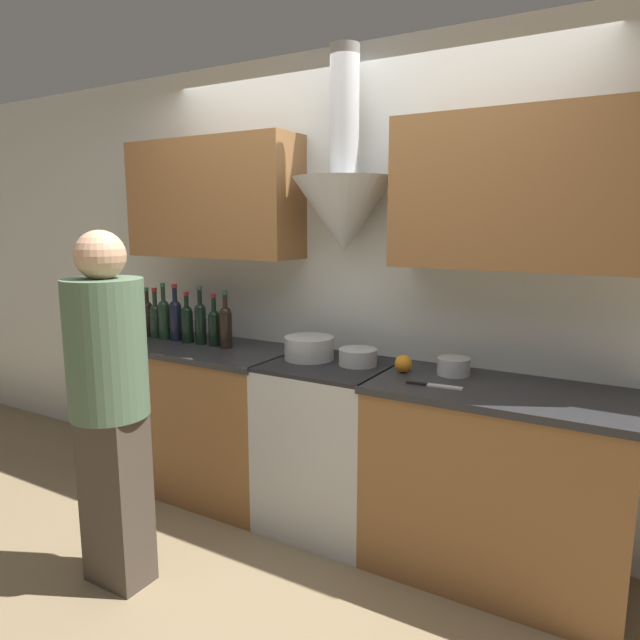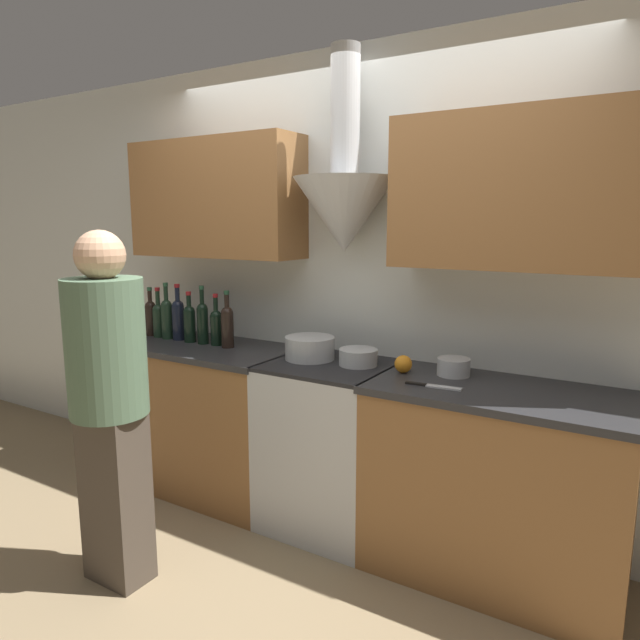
# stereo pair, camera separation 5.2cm
# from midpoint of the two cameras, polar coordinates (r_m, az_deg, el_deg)

# --- Properties ---
(ground_plane) EXTENTS (12.00, 12.00, 0.00)m
(ground_plane) POSITION_cam_midpoint_polar(r_m,az_deg,el_deg) (3.13, -2.14, -22.36)
(ground_plane) COLOR #847051
(wall_back) EXTENTS (8.40, 0.55, 2.60)m
(wall_back) POSITION_cam_midpoint_polar(r_m,az_deg,el_deg) (3.19, 3.95, 6.16)
(wall_back) COLOR silver
(wall_back) RESTS_ON ground_plane
(counter_left) EXTENTS (1.18, 0.62, 0.92)m
(counter_left) POSITION_cam_midpoint_polar(r_m,az_deg,el_deg) (3.69, -10.90, -9.42)
(counter_left) COLOR brown
(counter_left) RESTS_ON ground_plane
(counter_right) EXTENTS (1.17, 0.62, 0.92)m
(counter_right) POSITION_cam_midpoint_polar(r_m,az_deg,el_deg) (2.88, 17.65, -15.36)
(counter_right) COLOR brown
(counter_right) RESTS_ON ground_plane
(stove_range) EXTENTS (0.64, 0.60, 0.92)m
(stove_range) POSITION_cam_midpoint_polar(r_m,az_deg,el_deg) (3.19, 1.45, -12.33)
(stove_range) COLOR #B7BABC
(stove_range) RESTS_ON ground_plane
(wine_bottle_0) EXTENTS (0.07, 0.07, 0.32)m
(wine_bottle_0) POSITION_cam_midpoint_polar(r_m,az_deg,el_deg) (3.92, -16.21, 0.40)
(wine_bottle_0) COLOR black
(wine_bottle_0) RESTS_ON counter_left
(wine_bottle_1) EXTENTS (0.07, 0.07, 0.32)m
(wine_bottle_1) POSITION_cam_midpoint_polar(r_m,az_deg,el_deg) (3.85, -15.47, 0.20)
(wine_bottle_1) COLOR black
(wine_bottle_1) RESTS_ON counter_left
(wine_bottle_2) EXTENTS (0.07, 0.07, 0.36)m
(wine_bottle_2) POSITION_cam_midpoint_polar(r_m,az_deg,el_deg) (3.78, -14.69, 0.34)
(wine_bottle_2) COLOR black
(wine_bottle_2) RESTS_ON counter_left
(wine_bottle_3) EXTENTS (0.08, 0.08, 0.36)m
(wine_bottle_3) POSITION_cam_midpoint_polar(r_m,az_deg,el_deg) (3.72, -13.60, 0.26)
(wine_bottle_3) COLOR black
(wine_bottle_3) RESTS_ON counter_left
(wine_bottle_4) EXTENTS (0.07, 0.07, 0.32)m
(wine_bottle_4) POSITION_cam_midpoint_polar(r_m,az_deg,el_deg) (3.64, -12.52, -0.15)
(wine_bottle_4) COLOR black
(wine_bottle_4) RESTS_ON counter_left
(wine_bottle_5) EXTENTS (0.07, 0.07, 0.36)m
(wine_bottle_5) POSITION_cam_midpoint_polar(r_m,az_deg,el_deg) (3.57, -11.25, -0.07)
(wine_bottle_5) COLOR black
(wine_bottle_5) RESTS_ON counter_left
(wine_bottle_6) EXTENTS (0.07, 0.07, 0.32)m
(wine_bottle_6) POSITION_cam_midpoint_polar(r_m,az_deg,el_deg) (3.51, -9.92, -0.50)
(wine_bottle_6) COLOR black
(wine_bottle_6) RESTS_ON counter_left
(wine_bottle_7) EXTENTS (0.08, 0.08, 0.34)m
(wine_bottle_7) POSITION_cam_midpoint_polar(r_m,az_deg,el_deg) (3.43, -8.82, -0.44)
(wine_bottle_7) COLOR black
(wine_bottle_7) RESTS_ON counter_left
(stock_pot) EXTENTS (0.27, 0.27, 0.12)m
(stock_pot) POSITION_cam_midpoint_polar(r_m,az_deg,el_deg) (3.13, -0.55, -2.81)
(stock_pot) COLOR #B7BABC
(stock_pot) RESTS_ON stove_range
(mixing_bowl) EXTENTS (0.20, 0.20, 0.09)m
(mixing_bowl) POSITION_cam_midpoint_polar(r_m,az_deg,el_deg) (3.01, 4.34, -3.72)
(mixing_bowl) COLOR #B7BABC
(mixing_bowl) RESTS_ON stove_range
(orange_fruit) EXTENTS (0.09, 0.09, 0.09)m
(orange_fruit) POSITION_cam_midpoint_polar(r_m,az_deg,el_deg) (2.89, 8.84, -4.37)
(orange_fruit) COLOR orange
(orange_fruit) RESTS_ON counter_right
(saucepan) EXTENTS (0.16, 0.16, 0.09)m
(saucepan) POSITION_cam_midpoint_polar(r_m,az_deg,el_deg) (2.88, 13.72, -4.57)
(saucepan) COLOR #B7BABC
(saucepan) RESTS_ON counter_right
(chefs_knife) EXTENTS (0.26, 0.05, 0.01)m
(chefs_knife) POSITION_cam_midpoint_polar(r_m,az_deg,el_deg) (2.68, 11.85, -6.49)
(chefs_knife) COLOR silver
(chefs_knife) RESTS_ON counter_right
(person_foreground_left) EXTENTS (0.35, 0.35, 1.63)m
(person_foreground_left) POSITION_cam_midpoint_polar(r_m,az_deg,el_deg) (2.74, -19.82, -7.05)
(person_foreground_left) COLOR #473D33
(person_foreground_left) RESTS_ON ground_plane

